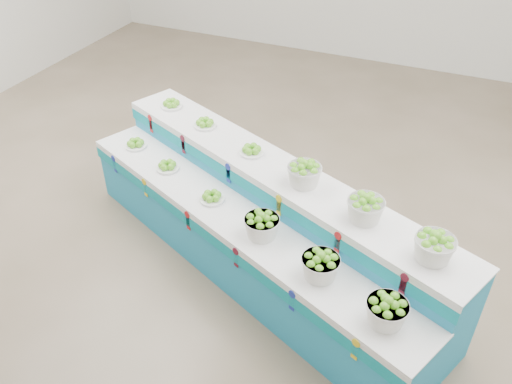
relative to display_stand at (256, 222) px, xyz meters
The scene contains 14 objects.
ground 0.80m from the display_stand, 116.33° to the left, with size 10.00×10.00×0.00m, color brown.
display_stand is the anchor object (origin of this frame).
plate_lower_left 1.69m from the display_stand, 165.38° to the left, with size 0.24×0.24×0.10m, color white.
plate_lower_mid 1.11m from the display_stand, behind, with size 0.24×0.24×0.10m, color white.
plate_lower_right 0.49m from the display_stand, 166.25° to the right, with size 0.24×0.24×0.10m, color white.
basket_lower_left 0.54m from the display_stand, 59.79° to the right, with size 0.31×0.31×0.22m, color silver, non-canonical shape.
basket_lower_mid 1.09m from the display_stand, 37.55° to the right, with size 0.31×0.31×0.22m, color silver, non-canonical shape.
basket_lower_right 1.69m from the display_stand, 32.25° to the right, with size 0.31×0.31×0.22m, color silver, non-canonical shape.
plate_upper_left 1.76m from the display_stand, 147.77° to the left, with size 0.24×0.24×0.10m, color white.
plate_upper_mid 1.22m from the display_stand, 142.97° to the left, with size 0.24×0.24×0.10m, color white.
plate_upper_right 0.70m from the display_stand, 119.41° to the left, with size 0.24×0.24×0.10m, color white.
basket_upper_left 0.76m from the display_stand, 12.94° to the left, with size 0.31×0.31×0.22m, color silver, non-canonical shape.
basket_upper_mid 1.22m from the display_stand, ahead, with size 0.31×0.31×0.22m, color silver, non-canonical shape.
basket_upper_right 1.77m from the display_stand, 14.59° to the right, with size 0.31×0.31×0.22m, color silver, non-canonical shape.
Camera 1 is at (1.84, -4.14, 3.77)m, focal length 37.29 mm.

